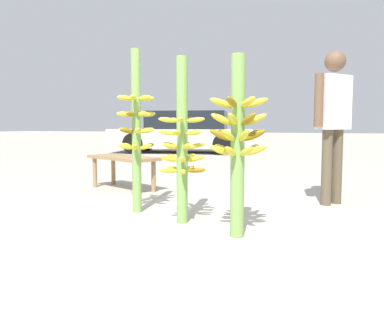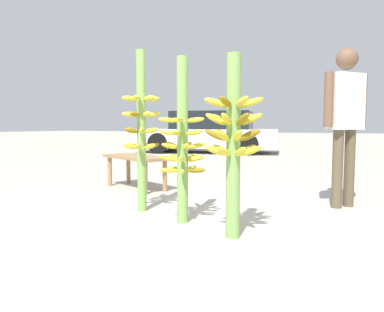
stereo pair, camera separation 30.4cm
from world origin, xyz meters
The scene contains 7 objects.
ground_plane centered at (0.00, 0.00, 0.00)m, with size 80.00×80.00×0.00m, color #B2AA9E.
banana_stalk_left centered at (-0.52, 0.54, 0.86)m, with size 0.40×0.39×1.64m.
banana_stalk_center centered at (0.07, 0.31, 0.73)m, with size 0.43×0.44×1.49m.
banana_stalk_right centered at (0.63, 0.07, 0.78)m, with size 0.47×0.47×1.43m.
vendor_person centered at (1.34, 1.63, 1.02)m, with size 0.44×0.52×1.69m.
market_bench centered at (-1.34, 1.66, 0.39)m, with size 1.19×0.84×0.46m.
parked_car centered at (-3.08, 8.37, 0.64)m, with size 4.71×2.60×1.31m.
Camera 1 is at (1.31, -2.80, 0.89)m, focal length 35.00 mm.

